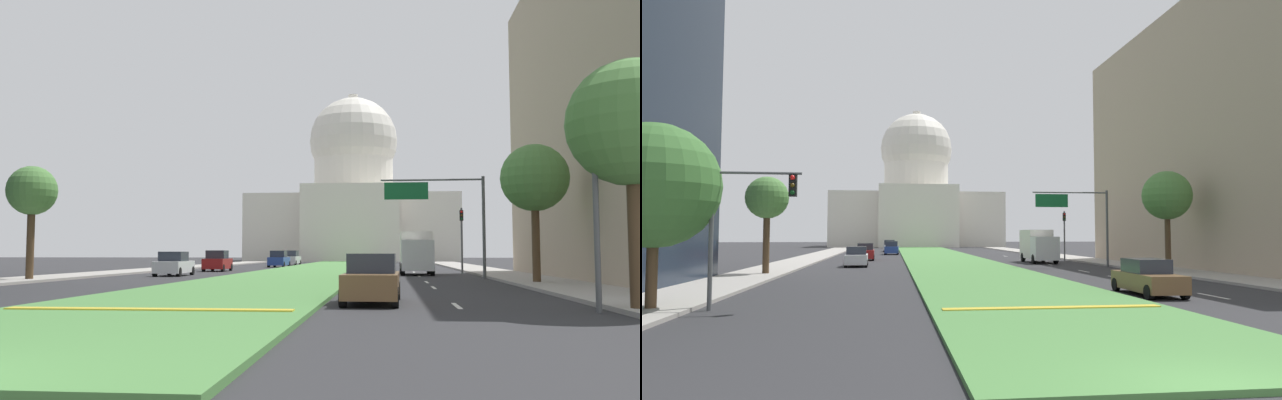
{
  "view_description": "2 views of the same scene",
  "coord_description": "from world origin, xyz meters",
  "views": [
    {
      "loc": [
        6.46,
        -7.38,
        1.7
      ],
      "look_at": [
        0.56,
        51.18,
        6.22
      ],
      "focal_mm": 37.95,
      "sensor_mm": 36.0,
      "label": 1
    },
    {
      "loc": [
        -5.74,
        -8.83,
        2.77
      ],
      "look_at": [
        1.96,
        51.23,
        6.54
      ],
      "focal_mm": 30.95,
      "sensor_mm": 36.0,
      "label": 2
    }
  ],
  "objects": [
    {
      "name": "grass_median",
      "position": [
        0.0,
        54.06,
        0.07
      ],
      "size": [
        8.81,
        108.13,
        0.14
      ],
      "primitive_type": "cube",
      "color": "#4C8442",
      "rests_on": "ground_plane"
    },
    {
      "name": "traffic_light_near_right",
      "position": [
        12.3,
        12.27,
        3.31
      ],
      "size": [
        0.28,
        0.35,
        5.2
      ],
      "color": "#515456",
      "rests_on": "ground_plane"
    },
    {
      "name": "sedan_very_far",
      "position": [
        -5.99,
        79.4,
        0.86
      ],
      "size": [
        2.02,
        4.26,
        1.87
      ],
      "color": "#BCBCC1",
      "rests_on": "ground_plane"
    },
    {
      "name": "street_tree_left_mid",
      "position": [
        -14.12,
        29.83,
        5.15
      ],
      "size": [
        2.86,
        2.86,
        6.69
      ],
      "color": "#4C3823",
      "rests_on": "ground_plane"
    },
    {
      "name": "sedan_distant",
      "position": [
        -8.47,
        50.92,
        0.85
      ],
      "size": [
        1.97,
        4.16,
        1.82
      ],
      "color": "maroon",
      "rests_on": "ground_plane"
    },
    {
      "name": "lane_dashes_right",
      "position": [
        8.6,
        36.98,
        0.0
      ],
      "size": [
        0.16,
        47.87,
        0.01
      ],
      "color": "silver",
      "rests_on": "ground_plane"
    },
    {
      "name": "street_tree_right_near",
      "position": [
        13.31,
        12.2,
        5.29
      ],
      "size": [
        3.59,
        3.59,
        7.13
      ],
      "color": "#4C3823",
      "rests_on": "ground_plane"
    },
    {
      "name": "capitol_building",
      "position": [
        0.0,
        119.48,
        11.59
      ],
      "size": [
        38.13,
        25.45,
        31.73
      ],
      "color": "silver",
      "rests_on": "ground_plane"
    },
    {
      "name": "sedan_midblock",
      "position": [
        -8.69,
        39.49,
        0.8
      ],
      "size": [
        2.01,
        4.33,
        1.72
      ],
      "color": "silver",
      "rests_on": "ground_plane"
    },
    {
      "name": "box_truck_delivery",
      "position": [
        8.54,
        43.83,
        1.68
      ],
      "size": [
        2.4,
        6.4,
        3.2
      ],
      "color": "silver",
      "rests_on": "ground_plane"
    },
    {
      "name": "sidewalk_left",
      "position": [
        -14.8,
        48.06,
        0.07
      ],
      "size": [
        4.0,
        108.13,
        0.15
      ],
      "primitive_type": "cube",
      "color": "#9E9991",
      "rests_on": "ground_plane"
    },
    {
      "name": "median_curb_nose",
      "position": [
        0.0,
        10.44,
        0.16
      ],
      "size": [
        7.93,
        0.5,
        0.04
      ],
      "primitive_type": "cube",
      "color": "gold",
      "rests_on": "grass_median"
    },
    {
      "name": "overhead_guide_sign",
      "position": [
        9.99,
        36.12,
        4.69
      ],
      "size": [
        6.58,
        0.2,
        6.5
      ],
      "color": "#515456",
      "rests_on": "ground_plane"
    },
    {
      "name": "ground_plane",
      "position": [
        0.0,
        60.07,
        0.0
      ],
      "size": [
        264.31,
        264.31,
        0.0
      ],
      "primitive_type": "plane",
      "color": "#2B2B2D"
    },
    {
      "name": "traffic_light_far_right",
      "position": [
        12.3,
        47.23,
        3.31
      ],
      "size": [
        0.28,
        0.35,
        5.2
      ],
      "color": "#515456",
      "rests_on": "ground_plane"
    },
    {
      "name": "sedan_lead_stopped",
      "position": [
        5.92,
        15.27,
        0.77
      ],
      "size": [
        1.94,
        4.63,
        1.64
      ],
      "color": "brown",
      "rests_on": "ground_plane"
    },
    {
      "name": "sedan_far_horizon",
      "position": [
        -5.66,
        67.25,
        0.85
      ],
      "size": [
        2.0,
        4.23,
        1.83
      ],
      "color": "navy",
      "rests_on": "ground_plane"
    },
    {
      "name": "street_tree_right_mid",
      "position": [
        14.16,
        28.96,
        5.54
      ],
      "size": [
        3.55,
        3.55,
        7.38
      ],
      "color": "#4C3823",
      "rests_on": "ground_plane"
    },
    {
      "name": "sidewalk_right",
      "position": [
        14.8,
        48.06,
        0.07
      ],
      "size": [
        4.0,
        108.13,
        0.15
      ],
      "primitive_type": "cube",
      "color": "#9E9991",
      "rests_on": "ground_plane"
    }
  ]
}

